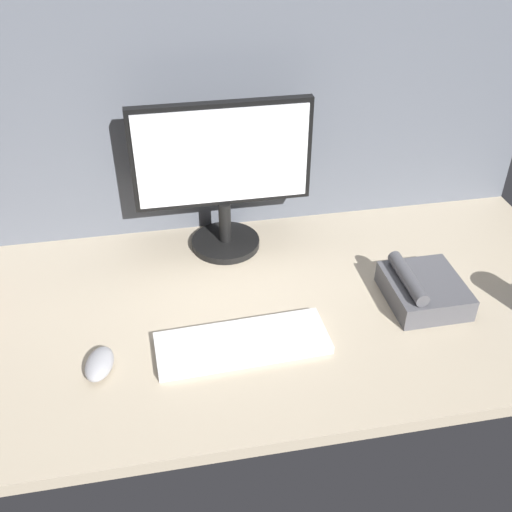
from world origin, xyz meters
The scene contains 6 objects.
ground_plane centered at (0.00, 0.00, -1.50)cm, with size 180.00×80.00×3.00cm, color tan.
cubicle_wall_back centered at (0.00, 37.50, 33.35)cm, with size 180.00×5.00×66.70cm.
monitor centered at (4.37, 25.13, 22.11)cm, with size 44.37×18.00×39.54cm.
keyboard centered at (2.46, -14.14, 1.00)cm, with size 37.00×13.00×2.00cm, color silver.
mouse centered at (-27.49, -15.55, 1.70)cm, with size 5.60×9.60×3.40cm, color #99999E.
desk_phone centered at (46.51, -6.45, 3.19)cm, with size 17.14×19.13×8.80cm.
Camera 1 is at (-11.84, -107.30, 91.90)cm, focal length 42.37 mm.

